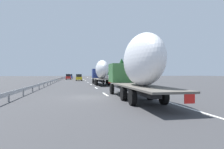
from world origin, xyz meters
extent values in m
plane|color=#38383A|center=(40.00, 0.00, 0.00)|extent=(260.00, 260.00, 0.00)
cube|color=white|center=(2.00, -1.80, 0.00)|extent=(3.20, 0.20, 0.01)
cube|color=white|center=(11.00, -1.80, 0.00)|extent=(3.20, 0.20, 0.01)
cube|color=white|center=(20.43, -1.80, 0.00)|extent=(3.20, 0.20, 0.01)
cube|color=white|center=(30.52, -1.80, 0.00)|extent=(3.20, 0.20, 0.01)
cube|color=white|center=(41.90, -1.80, 0.00)|extent=(3.20, 0.20, 0.01)
cube|color=white|center=(56.48, -1.80, 0.00)|extent=(3.20, 0.20, 0.01)
cube|color=white|center=(52.20, -1.80, 0.00)|extent=(3.20, 0.20, 0.01)
cube|color=white|center=(45.00, -5.50, 0.00)|extent=(110.00, 0.20, 0.01)
cube|color=navy|center=(23.59, -3.60, 2.15)|extent=(2.40, 2.50, 1.90)
cube|color=black|center=(24.69, -3.60, 2.65)|extent=(0.08, 2.12, 0.80)
cube|color=#262628|center=(20.65, -3.60, 0.67)|extent=(10.84, 0.70, 0.24)
cube|color=#59544C|center=(17.70, -3.60, 1.14)|extent=(9.39, 2.50, 0.12)
ellipsoid|color=white|center=(17.99, -3.60, 2.87)|extent=(7.24, 2.20, 3.34)
cube|color=red|center=(13.04, -4.29, 0.90)|extent=(0.04, 0.56, 0.56)
cylinder|color=black|center=(23.59, -2.50, 0.52)|extent=(1.04, 0.30, 1.04)
cylinder|color=black|center=(23.59, -4.70, 0.52)|extent=(1.04, 0.30, 1.04)
cylinder|color=black|center=(18.90, -2.50, 0.52)|extent=(1.04, 0.35, 1.04)
cylinder|color=black|center=(18.90, -4.70, 0.52)|extent=(1.04, 0.35, 1.04)
cylinder|color=black|center=(16.50, -2.50, 0.52)|extent=(1.04, 0.35, 1.04)
cylinder|color=black|center=(16.50, -4.70, 0.52)|extent=(1.04, 0.35, 1.04)
cube|color=#387038|center=(2.15, -3.60, 2.15)|extent=(2.40, 2.50, 1.90)
cube|color=black|center=(3.25, -3.60, 2.65)|extent=(0.08, 2.12, 0.80)
cube|color=#262628|center=(-0.91, -3.60, 0.67)|extent=(11.25, 0.70, 0.24)
cube|color=#59544C|center=(-3.96, -3.60, 1.14)|extent=(9.83, 2.50, 0.12)
ellipsoid|color=white|center=(-3.89, -3.60, 3.09)|extent=(6.64, 2.20, 3.78)
cube|color=red|center=(-8.85, -4.29, 0.90)|extent=(0.04, 0.56, 0.56)
cylinder|color=black|center=(2.15, -2.50, 0.52)|extent=(1.04, 0.30, 1.04)
cylinder|color=black|center=(2.15, -4.70, 0.52)|extent=(1.04, 0.30, 1.04)
cylinder|color=black|center=(-2.76, -2.50, 0.52)|extent=(1.04, 0.35, 1.04)
cylinder|color=black|center=(-2.76, -4.70, 0.52)|extent=(1.04, 0.35, 1.04)
cylinder|color=black|center=(-5.16, -2.50, 0.52)|extent=(1.04, 0.35, 1.04)
cylinder|color=black|center=(-5.16, -4.70, 0.52)|extent=(1.04, 0.35, 1.04)
cube|color=#28479E|center=(68.81, 3.40, 0.74)|extent=(4.30, 1.90, 0.84)
cube|color=black|center=(68.49, 3.40, 1.51)|extent=(2.37, 1.67, 0.69)
cylinder|color=black|center=(70.15, 4.25, 0.32)|extent=(0.64, 0.22, 0.64)
cylinder|color=black|center=(70.15, 2.55, 0.32)|extent=(0.64, 0.22, 0.64)
cylinder|color=black|center=(67.48, 4.25, 0.32)|extent=(0.64, 0.22, 0.64)
cylinder|color=black|center=(67.48, 2.55, 0.32)|extent=(0.64, 0.22, 0.64)
cube|color=#ADB2B7|center=(85.89, 3.46, 0.74)|extent=(4.15, 1.73, 0.84)
cube|color=black|center=(85.57, 3.46, 1.55)|extent=(2.28, 1.52, 0.79)
cylinder|color=black|center=(87.17, 4.23, 0.32)|extent=(0.64, 0.22, 0.64)
cylinder|color=black|center=(87.17, 2.70, 0.32)|extent=(0.64, 0.22, 0.64)
cylinder|color=black|center=(84.60, 4.23, 0.32)|extent=(0.64, 0.22, 0.64)
cylinder|color=black|center=(84.60, 2.70, 0.32)|extent=(0.64, 0.22, 0.64)
cube|color=red|center=(53.80, 3.61, 0.74)|extent=(4.41, 1.74, 0.84)
cube|color=black|center=(53.47, 3.61, 1.58)|extent=(2.42, 1.53, 0.84)
cylinder|color=black|center=(55.16, 4.38, 0.32)|extent=(0.64, 0.22, 0.64)
cylinder|color=black|center=(55.16, 2.84, 0.32)|extent=(0.64, 0.22, 0.64)
cylinder|color=black|center=(52.43, 4.38, 0.32)|extent=(0.64, 0.22, 0.64)
cylinder|color=black|center=(52.43, 2.84, 0.32)|extent=(0.64, 0.22, 0.64)
cube|color=gold|center=(41.65, 0.14, 0.74)|extent=(4.64, 1.80, 0.84)
cube|color=black|center=(41.31, 0.14, 1.56)|extent=(2.55, 1.58, 0.80)
cylinder|color=black|center=(43.09, 0.94, 0.32)|extent=(0.64, 0.22, 0.64)
cylinder|color=black|center=(43.09, -0.66, 0.32)|extent=(0.64, 0.22, 0.64)
cylinder|color=black|center=(40.22, 0.94, 0.32)|extent=(0.64, 0.22, 0.64)
cylinder|color=black|center=(40.22, -0.66, 0.32)|extent=(0.64, 0.22, 0.64)
cylinder|color=gray|center=(39.99, -6.70, 1.17)|extent=(0.10, 0.10, 2.35)
cube|color=#2D569E|center=(39.99, -6.70, 2.70)|extent=(0.06, 0.90, 0.70)
cylinder|color=#472D19|center=(24.08, -12.35, 0.62)|extent=(0.37, 0.37, 1.25)
cone|color=#1E5B23|center=(24.08, -12.35, 3.95)|extent=(3.93, 3.93, 5.40)
cylinder|color=#472D19|center=(69.81, -12.98, 0.80)|extent=(0.33, 0.33, 1.60)
cone|color=#194C1E|center=(69.81, -12.98, 3.74)|extent=(3.21, 3.21, 4.27)
cylinder|color=#472D19|center=(85.13, -13.40, 0.90)|extent=(0.33, 0.33, 1.79)
cone|color=#194C1E|center=(85.13, -13.40, 3.61)|extent=(3.80, 3.80, 3.64)
cylinder|color=#472D19|center=(65.23, -10.97, 0.82)|extent=(0.29, 0.29, 1.63)
cone|color=#286B2D|center=(65.23, -10.97, 4.27)|extent=(3.35, 3.35, 5.28)
cylinder|color=#472D19|center=(29.19, -10.01, 0.92)|extent=(0.38, 0.38, 1.83)
cone|color=#194C1E|center=(29.19, -10.01, 3.84)|extent=(3.95, 3.95, 4.02)
cube|color=#9EA0A5|center=(43.00, 6.00, 0.60)|extent=(94.00, 0.06, 0.32)
cube|color=slate|center=(-1.96, 6.00, 0.30)|extent=(0.10, 0.10, 0.60)
cube|color=slate|center=(2.13, 6.00, 0.30)|extent=(0.10, 0.10, 0.60)
cube|color=slate|center=(6.22, 6.00, 0.30)|extent=(0.10, 0.10, 0.60)
cube|color=slate|center=(10.30, 6.00, 0.30)|extent=(0.10, 0.10, 0.60)
cube|color=slate|center=(14.39, 6.00, 0.30)|extent=(0.10, 0.10, 0.60)
cube|color=slate|center=(18.48, 6.00, 0.30)|extent=(0.10, 0.10, 0.60)
cube|color=slate|center=(22.57, 6.00, 0.30)|extent=(0.10, 0.10, 0.60)
cube|color=slate|center=(26.65, 6.00, 0.30)|extent=(0.10, 0.10, 0.60)
cube|color=slate|center=(30.74, 6.00, 0.30)|extent=(0.10, 0.10, 0.60)
cube|color=slate|center=(34.83, 6.00, 0.30)|extent=(0.10, 0.10, 0.60)
cube|color=slate|center=(38.91, 6.00, 0.30)|extent=(0.10, 0.10, 0.60)
cube|color=slate|center=(43.00, 6.00, 0.30)|extent=(0.10, 0.10, 0.60)
cube|color=slate|center=(47.09, 6.00, 0.30)|extent=(0.10, 0.10, 0.60)
cube|color=slate|center=(51.17, 6.00, 0.30)|extent=(0.10, 0.10, 0.60)
cube|color=slate|center=(55.26, 6.00, 0.30)|extent=(0.10, 0.10, 0.60)
cube|color=slate|center=(59.35, 6.00, 0.30)|extent=(0.10, 0.10, 0.60)
cube|color=slate|center=(63.43, 6.00, 0.30)|extent=(0.10, 0.10, 0.60)
cube|color=slate|center=(67.52, 6.00, 0.30)|extent=(0.10, 0.10, 0.60)
cube|color=slate|center=(71.61, 6.00, 0.30)|extent=(0.10, 0.10, 0.60)
cube|color=slate|center=(75.70, 6.00, 0.30)|extent=(0.10, 0.10, 0.60)
cube|color=slate|center=(79.78, 6.00, 0.30)|extent=(0.10, 0.10, 0.60)
cube|color=slate|center=(83.87, 6.00, 0.30)|extent=(0.10, 0.10, 0.60)
cube|color=slate|center=(87.96, 6.00, 0.30)|extent=(0.10, 0.10, 0.60)
camera|label=1|loc=(-17.49, 1.18, 2.07)|focal=31.36mm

